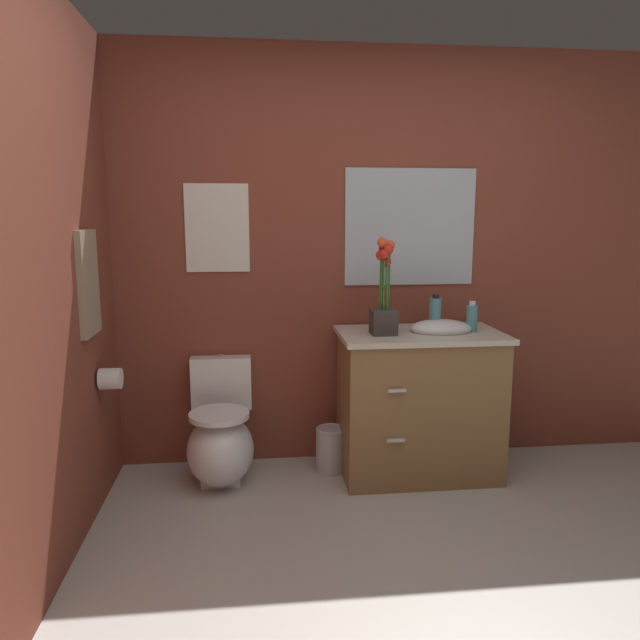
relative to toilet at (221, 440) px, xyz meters
name	(u,v)px	position (x,y,z in m)	size (l,w,h in m)	color
wall_back	(392,260)	(1.06, 0.30, 1.01)	(4.60, 0.05, 2.50)	brown
wall_left	(30,287)	(-0.64, -0.93, 1.01)	(0.05, 4.82, 2.50)	brown
toilet	(221,440)	(0.00, 0.00, 0.00)	(0.38, 0.59, 0.69)	white
vanity_cabinet	(419,401)	(1.16, -0.03, 0.20)	(0.94, 0.56, 1.04)	brown
flower_vase	(384,300)	(0.93, -0.06, 0.81)	(0.14, 0.14, 0.54)	#38332D
soap_bottle	(472,318)	(1.46, -0.04, 0.69)	(0.07, 0.07, 0.18)	teal
lotion_bottle	(435,314)	(1.25, 0.01, 0.71)	(0.07, 0.07, 0.21)	teal
trash_bin	(331,449)	(0.65, 0.05, -0.11)	(0.18, 0.18, 0.27)	#B7B7BC
wall_poster	(217,228)	(0.00, 0.27, 1.20)	(0.37, 0.01, 0.51)	silver
wall_mirror	(410,227)	(1.16, 0.27, 1.21)	(0.80, 0.01, 0.70)	#B2BCC6
hanging_towel	(88,283)	(-0.60, -0.28, 0.95)	(0.03, 0.28, 0.52)	gray
toilet_paper_roll	(110,379)	(-0.55, -0.20, 0.44)	(0.11, 0.11, 0.11)	white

